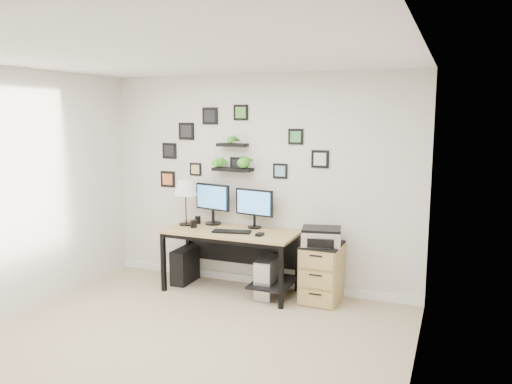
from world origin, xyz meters
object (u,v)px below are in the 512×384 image
at_px(desk, 234,240).
at_px(printer, 321,236).
at_px(pc_tower_grey, 268,277).
at_px(monitor_left, 213,201).
at_px(mug, 194,224).
at_px(table_lamp, 186,189).
at_px(file_cabinet, 322,273).
at_px(monitor_right, 254,205).
at_px(pc_tower_black, 185,265).

relative_size(desk, printer, 3.30).
bearing_deg(pc_tower_grey, desk, 176.78).
distance_m(monitor_left, mug, 0.38).
height_order(monitor_left, mug, monitor_left).
distance_m(desk, pc_tower_grey, 0.59).
height_order(table_lamp, printer, table_lamp).
relative_size(table_lamp, file_cabinet, 0.85).
xyz_separation_m(desk, monitor_right, (0.18, 0.19, 0.41)).
relative_size(table_lamp, pc_tower_grey, 1.22).
bearing_deg(pc_tower_black, table_lamp, -14.20).
xyz_separation_m(desk, printer, (1.06, 0.02, 0.14)).
xyz_separation_m(monitor_left, file_cabinet, (1.45, -0.13, -0.71)).
bearing_deg(monitor_left, file_cabinet, -5.18).
bearing_deg(table_lamp, monitor_right, 10.47).
bearing_deg(monitor_left, printer, -6.85).
bearing_deg(desk, file_cabinet, 3.13).
xyz_separation_m(desk, table_lamp, (-0.68, 0.03, 0.58)).
distance_m(table_lamp, mug, 0.45).
distance_m(desk, table_lamp, 0.89).
distance_m(monitor_left, pc_tower_grey, 1.18).
bearing_deg(mug, pc_tower_grey, 2.20).
xyz_separation_m(monitor_right, pc_tower_black, (-0.89, -0.15, -0.82)).
height_order(monitor_left, pc_tower_black, monitor_left).
bearing_deg(file_cabinet, monitor_right, 171.36).
bearing_deg(monitor_left, table_lamp, -152.22).
xyz_separation_m(monitor_right, mug, (-0.70, -0.25, -0.24)).
relative_size(monitor_right, pc_tower_black, 1.17).
distance_m(pc_tower_black, file_cabinet, 1.78).
distance_m(monitor_right, printer, 0.94).
height_order(desk, monitor_right, monitor_right).
relative_size(monitor_left, monitor_right, 1.01).
relative_size(monitor_left, table_lamp, 0.90).
bearing_deg(pc_tower_black, desk, -3.93).
bearing_deg(desk, table_lamp, 177.06).
height_order(monitor_left, monitor_right, monitor_left).
bearing_deg(desk, printer, 0.85).
relative_size(desk, pc_tower_grey, 3.41).
xyz_separation_m(monitor_right, printer, (0.88, -0.18, -0.26)).
xyz_separation_m(desk, pc_tower_grey, (0.44, -0.02, -0.40)).
relative_size(pc_tower_black, printer, 0.90).
bearing_deg(file_cabinet, pc_tower_black, -179.54).
relative_size(monitor_right, mug, 5.51).
relative_size(desk, monitor_right, 3.14).
height_order(pc_tower_grey, file_cabinet, file_cabinet).
bearing_deg(monitor_left, monitor_right, 0.33).
bearing_deg(printer, monitor_right, 168.70).
height_order(monitor_right, pc_tower_black, monitor_right).
height_order(desk, pc_tower_grey, desk).
bearing_deg(printer, mug, -177.21).
xyz_separation_m(file_cabinet, printer, (0.00, -0.04, 0.43)).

